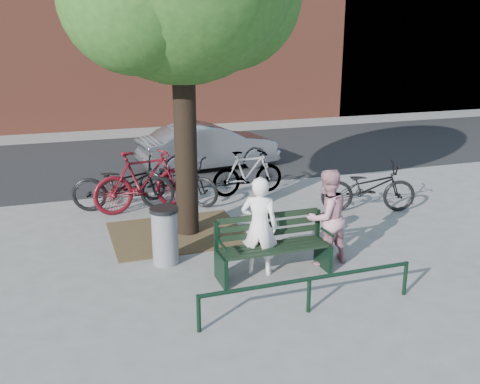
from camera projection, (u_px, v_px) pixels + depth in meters
name	position (u px, v px, depth m)	size (l,w,h in m)	color
ground	(273.00, 275.00, 8.19)	(90.00, 90.00, 0.00)	gray
dirt_pit	(178.00, 233.00, 9.87)	(2.40, 2.00, 0.02)	brown
road	(164.00, 158.00, 15.89)	(40.00, 7.00, 0.01)	black
park_bench	(272.00, 244.00, 8.13)	(1.74, 0.54, 0.97)	black
guard_railing	(309.00, 284.00, 6.99)	(3.06, 0.06, 0.51)	black
person_left	(259.00, 226.00, 8.05)	(0.56, 0.37, 1.53)	white
person_right	(326.00, 217.00, 8.41)	(0.75, 0.59, 1.55)	#BD828C
litter_bin	(165.00, 235.00, 8.49)	(0.46, 0.46, 0.93)	gray
bicycle_a	(123.00, 184.00, 11.06)	(0.74, 2.11, 1.11)	black
bicycle_b	(144.00, 181.00, 11.00)	(0.60, 2.14, 1.28)	#4F0B12
bicycle_c	(177.00, 181.00, 11.49)	(0.68, 1.95, 1.03)	black
bicycle_d	(248.00, 173.00, 12.15)	(0.48, 1.71, 1.03)	gray
bicycle_e	(368.00, 187.00, 10.99)	(0.68, 1.95, 1.03)	black
parked_car	(209.00, 146.00, 14.47)	(1.32, 3.78, 1.25)	slate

